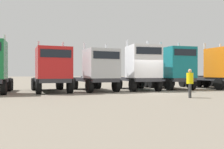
% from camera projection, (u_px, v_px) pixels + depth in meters
% --- Properties ---
extents(ground, '(200.00, 200.00, 0.00)m').
position_uv_depth(ground, '(154.00, 93.00, 18.29)').
color(ground, gray).
extents(semi_truck_red, '(2.95, 6.46, 3.94)m').
position_uv_depth(semi_truck_red, '(52.00, 69.00, 18.60)').
color(semi_truck_red, '#333338').
rests_on(semi_truck_red, ground).
extents(semi_truck_silver, '(3.21, 6.63, 3.93)m').
position_uv_depth(semi_truck_silver, '(97.00, 70.00, 19.83)').
color(semi_truck_silver, '#333338').
rests_on(semi_truck_silver, ground).
extents(semi_truck_white, '(2.90, 6.33, 4.33)m').
position_uv_depth(semi_truck_white, '(140.00, 68.00, 20.75)').
color(semi_truck_white, '#333338').
rests_on(semi_truck_white, ground).
extents(semi_truck_teal, '(2.65, 5.89, 4.33)m').
position_uv_depth(semi_truck_teal, '(174.00, 68.00, 22.11)').
color(semi_truck_teal, '#333338').
rests_on(semi_truck_teal, ground).
extents(semi_truck_orange, '(2.78, 6.54, 4.34)m').
position_uv_depth(semi_truck_orange, '(219.00, 68.00, 22.82)').
color(semi_truck_orange, '#333338').
rests_on(semi_truck_orange, ground).
extents(visitor_in_hivis, '(0.55, 0.55, 1.72)m').
position_uv_depth(visitor_in_hivis, '(190.00, 81.00, 14.58)').
color(visitor_in_hivis, '#343434').
rests_on(visitor_in_hivis, ground).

